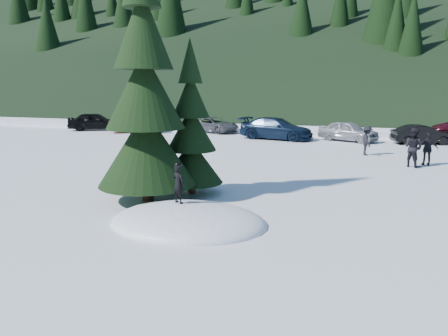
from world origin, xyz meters
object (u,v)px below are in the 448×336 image
(child_skier, at_px, (178,184))
(car_3, at_px, (276,128))
(spruce_tall, at_px, (145,100))
(adult_2, at_px, (367,141))
(car_1, at_px, (137,124))
(car_2, at_px, (214,125))
(adult_1, at_px, (428,149))
(car_0, at_px, (95,121))
(adult_0, at_px, (413,147))
(car_4, at_px, (348,131))
(car_5, at_px, (422,135))
(spruce_short, at_px, (191,135))

(child_skier, relative_size, car_3, 0.21)
(spruce_tall, distance_m, car_3, 17.87)
(adult_2, distance_m, car_1, 18.65)
(car_3, bearing_deg, car_2, 74.89)
(adult_1, relative_size, car_0, 0.36)
(adult_2, bearing_deg, car_1, 58.32)
(car_2, bearing_deg, car_1, 131.23)
(adult_0, distance_m, car_1, 21.67)
(car_0, xyz_separation_m, car_4, (20.57, -0.78, -0.06))
(spruce_tall, xyz_separation_m, adult_2, (6.83, 12.26, -2.51))
(adult_2, height_order, car_0, adult_2)
(car_5, bearing_deg, car_0, 71.32)
(spruce_tall, height_order, car_0, spruce_tall)
(spruce_short, bearing_deg, adult_0, 45.16)
(car_2, distance_m, car_4, 10.79)
(adult_0, bearing_deg, spruce_short, 81.84)
(spruce_tall, bearing_deg, child_skier, -40.26)
(adult_2, relative_size, car_3, 0.31)
(spruce_short, xyz_separation_m, car_3, (-0.29, 16.27, -1.34))
(adult_0, distance_m, car_3, 11.68)
(car_0, relative_size, car_2, 1.00)
(adult_0, xyz_separation_m, adult_2, (-2.08, 2.92, -0.11))
(adult_2, xyz_separation_m, car_2, (-11.78, 8.20, -0.20))
(car_0, bearing_deg, car_1, -121.22)
(child_skier, bearing_deg, car_1, -36.69)
(spruce_short, distance_m, adult_1, 12.24)
(car_0, height_order, car_3, car_3)
(car_1, relative_size, car_5, 1.12)
(car_1, bearing_deg, adult_0, -136.89)
(adult_1, bearing_deg, spruce_tall, 42.81)
(car_1, bearing_deg, spruce_tall, -171.80)
(adult_0, distance_m, car_2, 17.77)
(spruce_short, distance_m, child_skier, 3.21)
(adult_1, height_order, car_1, adult_1)
(car_1, distance_m, car_5, 20.99)
(spruce_short, height_order, car_0, spruce_short)
(adult_0, height_order, car_2, adult_0)
(car_3, height_order, car_4, car_3)
(child_skier, height_order, adult_1, child_skier)
(car_2, bearing_deg, spruce_short, -140.72)
(adult_1, distance_m, car_1, 22.06)
(adult_2, bearing_deg, adult_1, -141.54)
(car_5, bearing_deg, adult_0, 154.62)
(car_0, relative_size, car_5, 1.16)
(adult_2, distance_m, car_5, 6.75)
(spruce_tall, relative_size, spruce_short, 1.60)
(spruce_tall, bearing_deg, car_3, 87.69)
(car_5, bearing_deg, car_1, 72.28)
(spruce_tall, distance_m, car_4, 19.16)
(spruce_tall, distance_m, spruce_short, 2.11)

